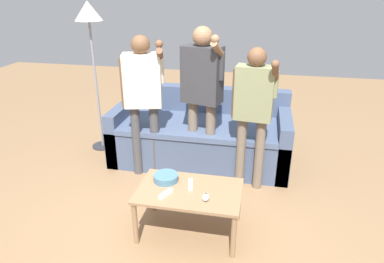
{
  "coord_description": "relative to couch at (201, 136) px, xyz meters",
  "views": [
    {
      "loc": [
        0.68,
        -2.44,
        2.04
      ],
      "look_at": [
        0.08,
        0.48,
        0.76
      ],
      "focal_mm": 32.47,
      "sensor_mm": 36.0,
      "label": 1
    }
  ],
  "objects": [
    {
      "name": "ground_plane",
      "position": [
        -0.0,
        -1.4,
        -0.3
      ],
      "size": [
        12.0,
        12.0,
        0.0
      ],
      "primitive_type": "plane",
      "color": "#93704C"
    },
    {
      "name": "player_center",
      "position": [
        0.07,
        -0.36,
        0.73
      ],
      "size": [
        0.48,
        0.43,
        1.65
      ],
      "color": "#756656",
      "rests_on": "ground"
    },
    {
      "name": "coffee_table",
      "position": [
        0.15,
        -1.4,
        0.07
      ],
      "size": [
        0.88,
        0.56,
        0.43
      ],
      "color": "#997551",
      "rests_on": "ground"
    },
    {
      "name": "game_remote_wand_near",
      "position": [
        0.15,
        -1.33,
        0.14
      ],
      "size": [
        0.06,
        0.16,
        0.03
      ],
      "color": "white",
      "rests_on": "coffee_table"
    },
    {
      "name": "snack_bowl",
      "position": [
        -0.09,
        -1.29,
        0.15
      ],
      "size": [
        0.22,
        0.22,
        0.06
      ],
      "primitive_type": "cylinder",
      "color": "teal",
      "rests_on": "coffee_table"
    },
    {
      "name": "game_remote_wand_far",
      "position": [
        -0.02,
        -1.52,
        0.14
      ],
      "size": [
        0.1,
        0.15,
        0.03
      ],
      "color": "white",
      "rests_on": "coffee_table"
    },
    {
      "name": "player_right",
      "position": [
        0.62,
        -0.54,
        0.63
      ],
      "size": [
        0.44,
        0.35,
        1.49
      ],
      "color": "#756656",
      "rests_on": "ground"
    },
    {
      "name": "player_left",
      "position": [
        -0.54,
        -0.48,
        0.68
      ],
      "size": [
        0.49,
        0.3,
        1.56
      ],
      "color": "#47474C",
      "rests_on": "ground"
    },
    {
      "name": "floor_lamp",
      "position": [
        -1.35,
        0.06,
        1.29
      ],
      "size": [
        0.32,
        0.32,
        1.85
      ],
      "color": "#2D2D33",
      "rests_on": "ground"
    },
    {
      "name": "game_remote_nunchuk",
      "position": [
        0.31,
        -1.51,
        0.15
      ],
      "size": [
        0.06,
        0.09,
        0.05
      ],
      "color": "white",
      "rests_on": "coffee_table"
    },
    {
      "name": "couch",
      "position": [
        0.0,
        0.0,
        0.0
      ],
      "size": [
        2.09,
        0.96,
        0.83
      ],
      "color": "#475675",
      "rests_on": "ground"
    }
  ]
}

